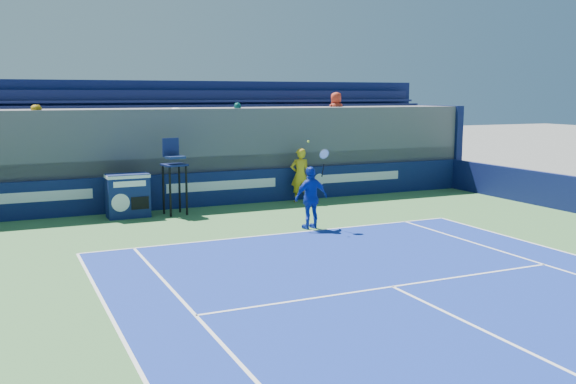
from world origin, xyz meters
name	(u,v)px	position (x,y,z in m)	size (l,w,h in m)	color
ball_person	(300,175)	(2.79, 16.56, 0.98)	(0.71, 0.47, 1.94)	gold
back_hoarding	(222,188)	(0.00, 17.10, 0.60)	(20.40, 0.21, 1.20)	#0D194B
match_clock	(128,194)	(-3.44, 16.17, 0.74)	(1.33, 0.75, 1.40)	#101C50
umpire_chair	(174,168)	(-1.96, 16.04, 1.53)	(0.80, 0.80, 2.48)	black
tennis_player	(311,198)	(1.05, 12.20, 0.92)	(1.10, 0.54, 2.57)	#1631B3
stadium_seating	(204,149)	(0.00, 19.15, 1.84)	(21.00, 4.05, 4.40)	#58585E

